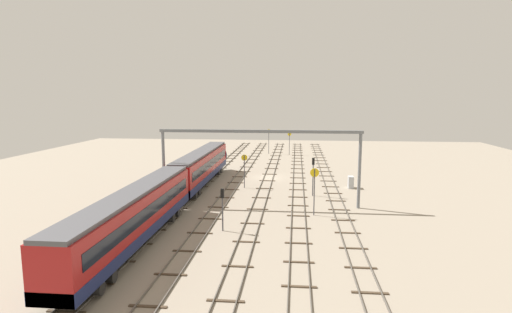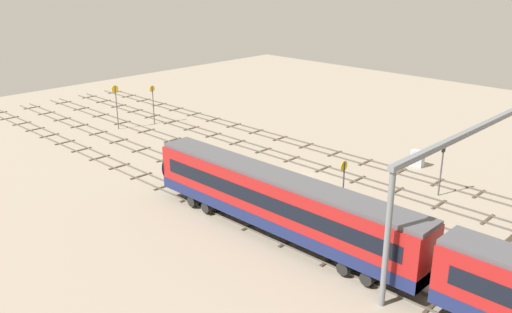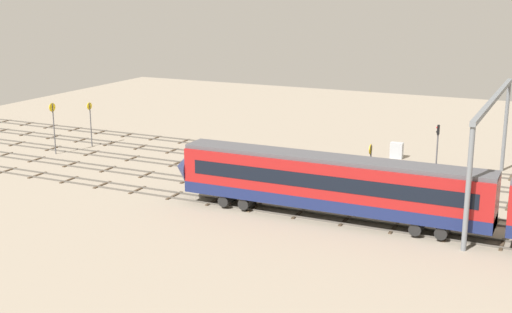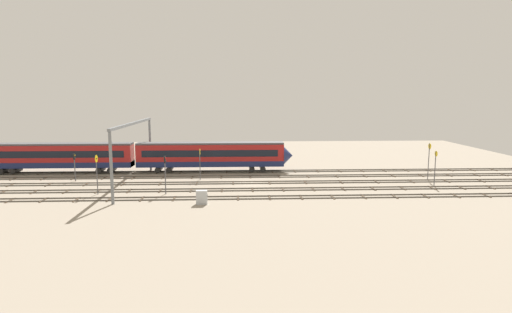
{
  "view_description": "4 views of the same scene",
  "coord_description": "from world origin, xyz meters",
  "views": [
    {
      "loc": [
        -63.14,
        -4.26,
        12.74
      ],
      "look_at": [
        2.96,
        2.27,
        2.89
      ],
      "focal_mm": 28.67,
      "sensor_mm": 36.0,
      "label": 1
    },
    {
      "loc": [
        -30.79,
        36.56,
        19.14
      ],
      "look_at": [
        0.84,
        4.12,
        3.32
      ],
      "focal_mm": 38.33,
      "sensor_mm": 36.0,
      "label": 2
    },
    {
      "loc": [
        -22.57,
        56.45,
        17.35
      ],
      "look_at": [
        2.59,
        3.45,
        2.7
      ],
      "focal_mm": 47.94,
      "sensor_mm": 36.0,
      "label": 3
    },
    {
      "loc": [
        -2.1,
        -61.51,
        12.84
      ],
      "look_at": [
        0.84,
        3.55,
        3.38
      ],
      "focal_mm": 30.25,
      "sensor_mm": 36.0,
      "label": 4
    }
  ],
  "objects": [
    {
      "name": "relay_cabinet",
      "position": [
        -6.24,
        -11.95,
        0.83
      ],
      "size": [
        1.3,
        0.71,
        1.66
      ],
      "color": "#B2B7BC",
      "rests_on": "ground"
    },
    {
      "name": "track_second_far",
      "position": [
        0.0,
        4.6,
        0.07
      ],
      "size": [
        94.8,
        2.4,
        0.16
      ],
      "color": "#59544C",
      "rests_on": "ground"
    },
    {
      "name": "overhead_gantry",
      "position": [
        -16.69,
        -0.06,
        6.94
      ],
      "size": [
        0.4,
        23.41,
        8.91
      ],
      "color": "slate",
      "rests_on": "ground"
    },
    {
      "name": "track_with_train",
      "position": [
        -0.0,
        9.2,
        0.07
      ],
      "size": [
        94.8,
        2.4,
        0.16
      ],
      "color": "#59544C",
      "rests_on": "ground"
    },
    {
      "name": "signal_light_trackside_departure",
      "position": [
        -11.32,
        -6.49,
        3.22
      ],
      "size": [
        0.31,
        0.32,
        4.95
      ],
      "color": "#4C4C51",
      "rests_on": "ground"
    },
    {
      "name": "track_near_foreground",
      "position": [
        0.0,
        -9.2,
        0.07
      ],
      "size": [
        94.8,
        2.4,
        0.16
      ],
      "color": "#59544C",
      "rests_on": "ground"
    },
    {
      "name": "track_second_near",
      "position": [
        -0.0,
        -4.6,
        0.07
      ],
      "size": [
        94.8,
        2.4,
        0.16
      ],
      "color": "#59544C",
      "rests_on": "ground"
    },
    {
      "name": "speed_sign_mid_trackside",
      "position": [
        25.87,
        -2.8,
        3.11
      ],
      "size": [
        0.14,
        0.8,
        4.93
      ],
      "color": "#4C4C51",
      "rests_on": "ground"
    },
    {
      "name": "train",
      "position": [
        -18.2,
        9.2,
        2.66
      ],
      "size": [
        50.4,
        3.24,
        4.8
      ],
      "color": "maroon",
      "rests_on": "ground"
    },
    {
      "name": "track_middle",
      "position": [
        -0.0,
        0.0,
        0.07
      ],
      "size": [
        94.8,
        2.4,
        0.16
      ],
      "color": "#59544C",
      "rests_on": "ground"
    },
    {
      "name": "speed_sign_near_foreground",
      "position": [
        27.01,
        1.8,
        3.55
      ],
      "size": [
        0.14,
        0.92,
        5.49
      ],
      "color": "#4C4C51",
      "rests_on": "ground"
    },
    {
      "name": "speed_sign_distant_end",
      "position": [
        -7.64,
        2.85,
        3.02
      ],
      "size": [
        0.14,
        0.85,
        4.71
      ],
      "color": "#4C4C51",
      "rests_on": "ground"
    },
    {
      "name": "ground_plane",
      "position": [
        0.0,
        0.0,
        0.0
      ],
      "size": [
        110.8,
        110.8,
        0.0
      ],
      "primitive_type": "plane",
      "color": "gray"
    }
  ]
}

